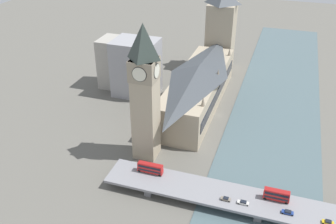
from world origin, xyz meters
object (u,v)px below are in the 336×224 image
car_southbound_tail (243,203)px  car_southbound_extra (288,212)px  victoria_tower (221,31)px  car_southbound_mid (328,222)px  road_bridge (260,204)px  double_decker_bus_mid (150,168)px  clock_tower (145,90)px  double_decker_bus_rear (277,195)px  parliament_hall (199,86)px  car_northbound_mid (226,199)px

car_southbound_tail → car_southbound_extra: 17.04m
victoria_tower → car_southbound_extra: bearing=111.7°
car_southbound_mid → car_southbound_tail: 31.59m
road_bridge → double_decker_bus_mid: (48.35, -3.27, 3.58)m
clock_tower → double_decker_bus_rear: (-62.79, 18.25, -27.85)m
car_southbound_tail → car_southbound_extra: size_ratio=1.02×
double_decker_bus_rear → car_southbound_tail: size_ratio=2.26×
road_bridge → car_southbound_tail: (6.45, 3.22, 1.63)m
road_bridge → car_southbound_extra: 11.15m
parliament_hall → road_bridge: 91.17m
car_northbound_mid → car_southbound_tail: size_ratio=0.87×
victoria_tower → double_decker_bus_rear: victoria_tower is taller
car_northbound_mid → car_southbound_mid: bearing=179.6°
car_southbound_mid → clock_tower: bearing=-16.9°
car_southbound_mid → car_southbound_extra: size_ratio=0.94×
car_northbound_mid → car_southbound_tail: 6.99m
clock_tower → road_bridge: size_ratio=0.50×
car_southbound_extra → car_southbound_tail: bearing=0.5°
double_decker_bus_rear → car_southbound_mid: double_decker_bus_rear is taller
road_bridge → parliament_hall: bearing=-59.5°
victoria_tower → double_decker_bus_mid: victoria_tower is taller
car_southbound_mid → car_southbound_tail: car_southbound_mid is taller
victoria_tower → car_southbound_tail: victoria_tower is taller
double_decker_bus_mid → double_decker_bus_rear: 54.01m
double_decker_bus_rear → car_southbound_mid: bearing=160.8°
parliament_hall → road_bridge: bearing=120.5°
car_southbound_mid → car_southbound_tail: size_ratio=0.92×
clock_tower → road_bridge: bearing=159.4°
car_southbound_tail → double_decker_bus_mid: bearing=-8.8°
car_southbound_tail → car_southbound_extra: car_southbound_extra is taller
car_southbound_tail → car_northbound_mid: bearing=0.8°
double_decker_bus_mid → car_southbound_extra: 59.31m
victoria_tower → car_southbound_extra: (-56.61, 141.93, -22.57)m
car_northbound_mid → car_southbound_extra: car_southbound_extra is taller
parliament_hall → car_southbound_mid: bearing=131.0°
double_decker_bus_rear → clock_tower: bearing=-16.2°
double_decker_bus_rear → car_southbound_extra: bearing=128.0°
clock_tower → victoria_tower: clock_tower is taller
parliament_hall → car_southbound_mid: parliament_hall is taller
victoria_tower → double_decker_bus_mid: bearing=89.0°
parliament_hall → car_northbound_mid: parliament_hall is taller
victoria_tower → car_southbound_tail: bearing=105.6°
double_decker_bus_mid → clock_tower: bearing=-64.3°
parliament_hall → double_decker_bus_mid: 75.17m
victoria_tower → car_southbound_extra: size_ratio=13.44×
victoria_tower → double_decker_bus_mid: (2.33, 135.59, -20.63)m
double_decker_bus_mid → car_southbound_tail: (-41.90, 6.49, -1.95)m
car_southbound_tail → car_southbound_extra: (-17.04, -0.14, 0.01)m
clock_tower → car_southbound_tail: clock_tower is taller
clock_tower → car_southbound_mid: bearing=163.1°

